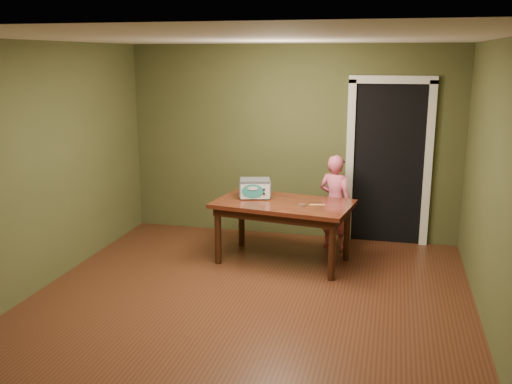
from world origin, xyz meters
TOP-DOWN VIEW (x-y plane):
  - floor at (0.00, 0.00)m, footprint 5.00×5.00m
  - room_shell at (0.00, 0.00)m, footprint 4.52×5.02m
  - doorway at (1.30, 2.78)m, footprint 1.10×0.66m
  - dining_table at (0.11, 1.39)m, footprint 1.72×1.13m
  - toy_oven at (-0.26, 1.50)m, footprint 0.43×0.34m
  - baking_pan at (0.36, 1.27)m, footprint 0.10×0.10m
  - spatula at (0.53, 1.35)m, footprint 0.18×0.07m
  - child at (0.66, 2.05)m, footprint 0.53×0.45m

SIDE VIEW (x-z plane):
  - floor at x=0.00m, z-range 0.00..0.00m
  - child at x=0.66m, z-range 0.00..1.23m
  - dining_table at x=0.11m, z-range 0.28..1.03m
  - spatula at x=0.53m, z-range 0.75..0.76m
  - baking_pan at x=0.36m, z-range 0.75..0.77m
  - toy_oven at x=-0.26m, z-range 0.76..1.00m
  - doorway at x=1.30m, z-range -0.07..2.18m
  - room_shell at x=0.00m, z-range 0.40..3.01m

